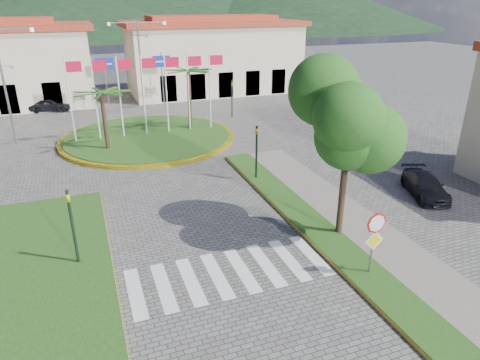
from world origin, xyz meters
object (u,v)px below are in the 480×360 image
object	(u,v)px
stop_sign	(375,234)
car_dark_b	(168,95)
car_side_right	(425,186)
car_dark_a	(49,105)
deciduous_tree	(350,120)
roundabout_island	(148,137)

from	to	relation	value
stop_sign	car_dark_b	distance (m)	32.71
stop_sign	car_side_right	size ratio (longest dim) A/B	0.70
car_dark_a	car_side_right	distance (m)	32.98
deciduous_tree	car_dark_a	distance (m)	31.83
stop_sign	roundabout_island	bearing A→B (deg)	103.73
car_dark_a	car_side_right	bearing A→B (deg)	-134.47
car_side_right	car_dark_b	bearing A→B (deg)	126.07
stop_sign	car_dark_b	bearing A→B (deg)	91.30
roundabout_island	deciduous_tree	size ratio (longest dim) A/B	1.87
car_dark_a	deciduous_tree	bearing A→B (deg)	-146.30
roundabout_island	car_dark_b	size ratio (longest dim) A/B	4.00
car_dark_a	car_dark_b	size ratio (longest dim) A/B	1.18
car_dark_b	car_dark_a	bearing A→B (deg)	105.14
deciduous_tree	car_dark_b	size ratio (longest dim) A/B	2.14
roundabout_island	deciduous_tree	distance (m)	18.55
stop_sign	deciduous_tree	size ratio (longest dim) A/B	0.39
car_dark_b	stop_sign	bearing A→B (deg)	-167.46
car_dark_a	car_dark_b	bearing A→B (deg)	-76.00
stop_sign	car_side_right	world-z (taller)	stop_sign
roundabout_island	stop_sign	xyz separation A→B (m)	(4.90, -20.04, 1.61)
car_side_right	roundabout_island	bearing A→B (deg)	148.88
roundabout_island	car_side_right	world-z (taller)	roundabout_island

